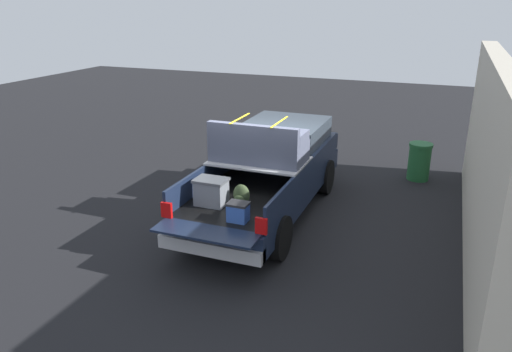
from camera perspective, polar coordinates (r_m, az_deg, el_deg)
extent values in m
plane|color=black|center=(10.96, 1.14, -4.43)|extent=(40.00, 40.00, 0.00)
cube|color=#162138|center=(10.72, 1.17, -1.40)|extent=(5.50, 1.92, 0.46)
cube|color=black|center=(9.59, -1.30, -2.42)|extent=(2.80, 1.80, 0.04)
cube|color=#162138|center=(9.88, -6.30, -0.43)|extent=(2.80, 0.06, 0.50)
cube|color=#162138|center=(9.21, 4.04, -1.88)|extent=(2.80, 0.06, 0.50)
cube|color=#162138|center=(10.71, 1.50, 1.29)|extent=(0.06, 1.80, 0.50)
cube|color=#162138|center=(8.21, -5.82, -6.51)|extent=(0.55, 1.80, 0.04)
cube|color=#B2B2B7|center=(10.10, 0.36, 1.75)|extent=(1.25, 1.92, 0.04)
cube|color=#162138|center=(11.78, 3.46, 2.98)|extent=(2.30, 1.92, 0.50)
cube|color=#2D3842|center=(11.55, 3.35, 5.15)|extent=(1.94, 1.76, 0.47)
cube|color=#162138|center=(13.04, 5.30, 4.31)|extent=(0.40, 1.82, 0.38)
cube|color=#B2B2B7|center=(8.49, -5.26, -8.24)|extent=(0.24, 1.92, 0.24)
cube|color=red|center=(8.74, -10.27, -3.88)|extent=(0.06, 0.20, 0.28)
cube|color=red|center=(8.02, 0.61, -5.78)|extent=(0.06, 0.20, 0.28)
cylinder|color=black|center=(12.62, 0.16, 0.91)|extent=(0.83, 0.30, 0.83)
cylinder|color=black|center=(12.14, 7.93, -0.07)|extent=(0.83, 0.30, 0.83)
cylinder|color=black|center=(9.67, -7.38, -5.32)|extent=(0.83, 0.30, 0.83)
cylinder|color=black|center=(9.03, 2.57, -7.08)|extent=(0.83, 0.30, 0.83)
cube|color=slate|center=(9.15, -5.18, -1.97)|extent=(0.40, 0.55, 0.45)
cube|color=#505359|center=(9.06, -5.23, -0.49)|extent=(0.44, 0.59, 0.05)
ellipsoid|color=#384728|center=(9.09, -1.69, -2.19)|extent=(0.20, 0.32, 0.41)
ellipsoid|color=#384728|center=(9.01, -1.95, -2.80)|extent=(0.09, 0.22, 0.18)
cube|color=#3359B2|center=(8.47, -2.07, -4.27)|extent=(0.26, 0.34, 0.30)
cube|color=#262628|center=(8.40, -2.09, -3.21)|extent=(0.28, 0.36, 0.04)
cube|color=#4C5166|center=(10.03, 0.36, 3.01)|extent=(0.91, 1.88, 0.42)
cube|color=#4C5166|center=(9.58, -0.44, 4.75)|extent=(0.16, 1.88, 0.40)
cube|color=#4C5166|center=(10.30, -3.90, 5.26)|extent=(0.67, 0.20, 0.22)
cube|color=#4C5166|center=(9.73, 5.10, 4.36)|extent=(0.67, 0.20, 0.22)
cube|color=yellow|center=(10.02, -1.90, 6.65)|extent=(1.01, 0.03, 0.02)
cube|color=yellow|center=(9.73, 2.71, 6.24)|extent=(1.01, 0.03, 0.02)
cube|color=beige|center=(9.82, 25.10, 1.66)|extent=(9.17, 0.36, 3.51)
cylinder|color=#1E592D|center=(13.60, 18.29, 1.44)|extent=(0.56, 0.56, 0.90)
cylinder|color=#1E592D|center=(13.47, 18.51, 3.42)|extent=(0.60, 0.60, 0.08)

